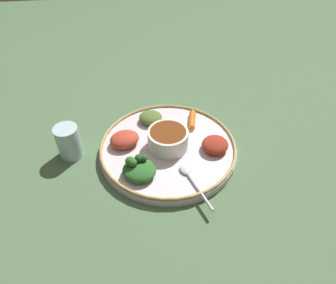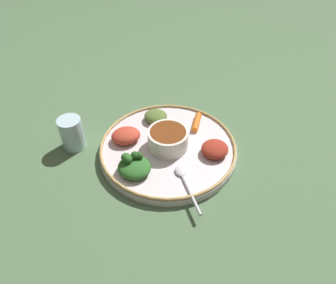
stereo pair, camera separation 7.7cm
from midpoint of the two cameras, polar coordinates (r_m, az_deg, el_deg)
ground_plane at (r=0.83m, az=2.68°, el=-1.90°), size 2.40×2.40×0.00m
platter at (r=0.82m, az=2.70°, el=-1.40°), size 0.35×0.35×0.02m
platter_rim at (r=0.81m, az=2.73°, el=-0.74°), size 0.35×0.35×0.01m
center_bowl at (r=0.80m, az=2.78°, el=0.49°), size 0.10×0.10×0.05m
spoon at (r=0.73m, az=6.04°, el=-7.04°), size 0.06×0.14×0.01m
greens_pile at (r=0.74m, az=-3.19°, el=-4.39°), size 0.10×0.10×0.05m
carrot_near_spoon at (r=0.89m, az=7.72°, el=3.67°), size 0.03×0.08×0.02m
mound_collards at (r=0.89m, az=0.27°, el=4.54°), size 0.07×0.07×0.03m
mound_berbere_red at (r=0.82m, az=-4.91°, el=1.05°), size 0.09×0.08×0.03m
mound_beet at (r=0.80m, az=11.13°, el=-1.35°), size 0.10×0.10×0.03m
drinking_glass at (r=0.85m, az=-14.28°, el=1.09°), size 0.06×0.06×0.09m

